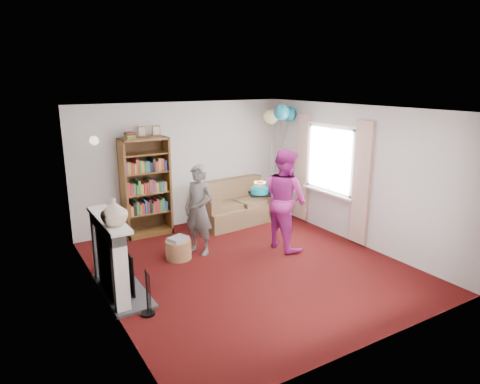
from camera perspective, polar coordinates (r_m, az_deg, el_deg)
ground at (r=7.01m, az=1.22°, el=-9.83°), size 5.00×5.00×0.00m
wall_back at (r=8.76m, az=-7.54°, el=3.66°), size 4.50×0.02×2.50m
wall_left at (r=5.75m, az=-18.14°, el=-2.84°), size 0.02×5.00×2.50m
wall_right at (r=8.00m, az=15.11°, el=2.21°), size 0.02×5.00×2.50m
ceiling at (r=6.39m, az=1.34°, el=11.06°), size 4.50×5.00×0.01m
fireplace at (r=6.22m, az=-16.46°, el=-8.65°), size 0.55×1.80×1.12m
window_bay at (r=8.38m, az=11.90°, el=2.64°), size 0.14×2.02×2.20m
wall_sconce at (r=7.99m, az=-18.89°, el=6.52°), size 0.16×0.23×0.16m
bookcase at (r=8.33m, az=-12.50°, el=0.56°), size 0.89×0.42×2.09m
sofa at (r=9.00m, az=-0.81°, el=-1.96°), size 1.64×0.87×0.87m
wicker_basket at (r=7.29m, az=-8.20°, el=-7.50°), size 0.43×0.43×0.38m
person_striped at (r=7.30m, az=-5.50°, el=-2.38°), size 0.58×0.67×1.55m
person_magenta at (r=7.52m, az=6.00°, el=-0.94°), size 0.74×0.92×1.79m
birthday_cake at (r=7.31m, az=2.64°, el=0.17°), size 0.35×0.35×0.22m
balloons at (r=8.98m, az=5.41°, el=10.24°), size 0.66×0.70×1.78m
mantel_vase at (r=5.63m, az=-16.45°, el=-2.55°), size 0.41×0.41×0.35m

